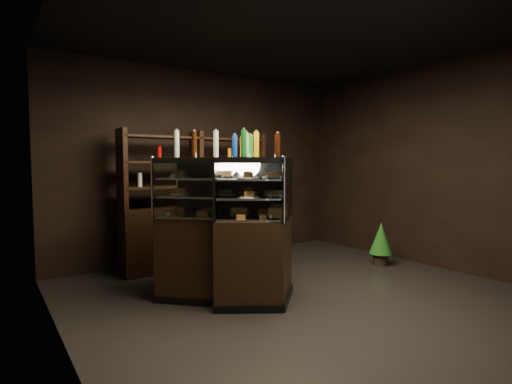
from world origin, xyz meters
TOP-DOWN VIEW (x-y plane):
  - ground at (0.00, 0.00)m, footprint 5.00×5.00m
  - room_shell at (0.00, 0.00)m, footprint 5.02×5.02m
  - display_case at (-0.59, 0.58)m, footprint 1.81×1.64m
  - food_display at (-0.59, 0.58)m, footprint 1.31×1.21m
  - bottles_top at (-0.59, 0.59)m, footprint 1.13×1.07m
  - potted_conifer at (1.92, 0.52)m, footprint 0.34×0.34m
  - back_shelving at (-0.40, 2.05)m, footprint 2.24×0.44m

SIDE VIEW (x-z plane):
  - ground at x=0.00m, z-range 0.00..0.00m
  - potted_conifer at x=1.92m, z-range 0.05..0.78m
  - display_case at x=-0.59m, z-range -0.27..1.33m
  - back_shelving at x=-0.40m, z-range -0.39..1.61m
  - food_display at x=-0.59m, z-range 0.97..1.46m
  - bottles_top at x=-0.59m, z-range 1.59..1.89m
  - room_shell at x=0.00m, z-range 0.44..3.45m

